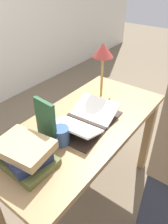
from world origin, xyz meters
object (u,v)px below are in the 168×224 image
(reading_lamp, at_px, (103,59))
(book_stack_tall, at_px, (25,154))
(book_standing_upright, at_px, (46,123))
(open_book, at_px, (86,120))
(coffee_mug, at_px, (61,136))

(reading_lamp, bearing_deg, book_stack_tall, -175.06)
(book_standing_upright, distance_m, reading_lamp, 0.61)
(book_stack_tall, xyz_separation_m, reading_lamp, (0.77, 0.07, 0.23))
(open_book, distance_m, reading_lamp, 0.44)
(reading_lamp, distance_m, coffee_mug, 0.62)
(book_stack_tall, distance_m, book_standing_upright, 0.19)
(open_book, relative_size, coffee_mug, 3.88)
(open_book, distance_m, book_stack_tall, 0.45)
(open_book, bearing_deg, reading_lamp, 13.58)
(book_standing_upright, bearing_deg, reading_lamp, 7.97)
(coffee_mug, bearing_deg, book_standing_upright, 118.81)
(open_book, height_order, coffee_mug, coffee_mug)
(open_book, bearing_deg, book_stack_tall, 171.35)
(reading_lamp, bearing_deg, coffee_mug, -169.70)
(book_stack_tall, xyz_separation_m, book_standing_upright, (0.18, 0.03, 0.07))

